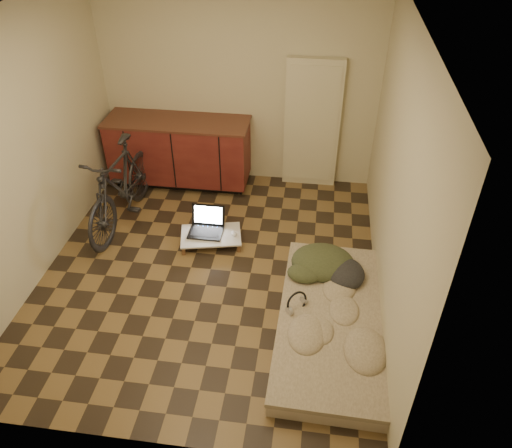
# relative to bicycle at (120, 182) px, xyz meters

# --- Properties ---
(room_shell) EXTENTS (3.50, 4.00, 2.60)m
(room_shell) POSITION_rel_bicycle_xyz_m (1.20, -0.73, 0.74)
(room_shell) COLOR brown
(room_shell) RESTS_ON ground
(cabinets) EXTENTS (1.84, 0.62, 0.91)m
(cabinets) POSITION_rel_bicycle_xyz_m (0.45, 0.97, -0.09)
(cabinets) COLOR black
(cabinets) RESTS_ON ground
(appliance_panel) EXTENTS (0.70, 0.10, 1.70)m
(appliance_panel) POSITION_rel_bicycle_xyz_m (2.15, 1.21, 0.29)
(appliance_panel) COLOR beige
(appliance_panel) RESTS_ON ground
(bicycle) EXTENTS (0.64, 1.76, 1.11)m
(bicycle) POSITION_rel_bicycle_xyz_m (0.00, 0.00, 0.00)
(bicycle) COLOR black
(bicycle) RESTS_ON ground
(futon) EXTENTS (1.02, 2.06, 0.18)m
(futon) POSITION_rel_bicycle_xyz_m (2.50, -1.40, -0.47)
(futon) COLOR #B8A793
(futon) RESTS_ON ground
(clothing_pile) EXTENTS (0.70, 0.58, 0.27)m
(clothing_pile) POSITION_rel_bicycle_xyz_m (2.44, -0.76, -0.24)
(clothing_pile) COLOR #303820
(clothing_pile) RESTS_ON futon
(headphones) EXTENTS (0.34, 0.33, 0.17)m
(headphones) POSITION_rel_bicycle_xyz_m (2.16, -1.35, -0.30)
(headphones) COLOR black
(headphones) RESTS_ON futon
(lap_desk) EXTENTS (0.76, 0.57, 0.11)m
(lap_desk) POSITION_rel_bicycle_xyz_m (1.11, -0.27, -0.46)
(lap_desk) COLOR brown
(lap_desk) RESTS_ON ground
(laptop) EXTENTS (0.39, 0.35, 0.26)m
(laptop) POSITION_rel_bicycle_xyz_m (1.05, -0.20, -0.39)
(laptop) COLOR black
(laptop) RESTS_ON lap_desk
(mouse) EXTENTS (0.09, 0.11, 0.03)m
(mouse) POSITION_rel_bicycle_xyz_m (1.37, -0.24, -0.43)
(mouse) COLOR silver
(mouse) RESTS_ON lap_desk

